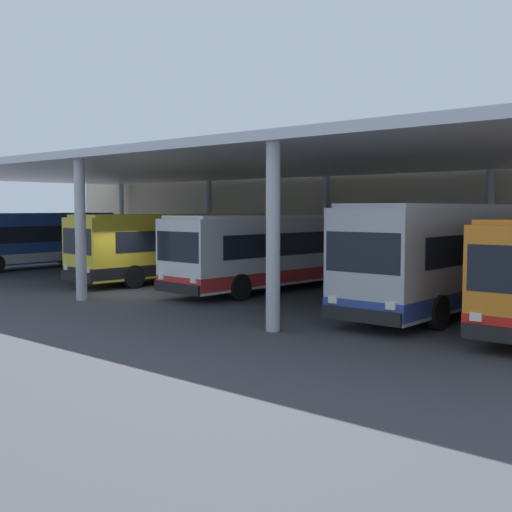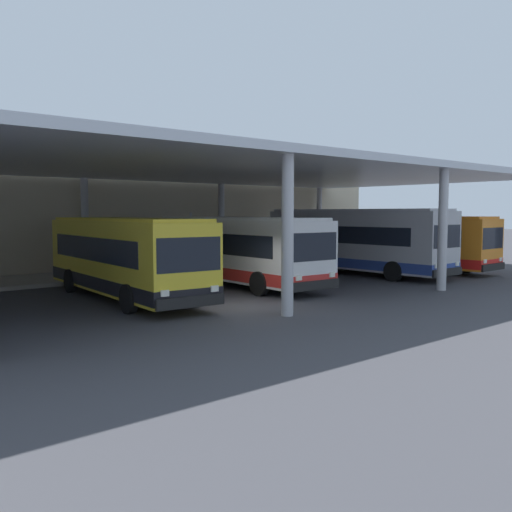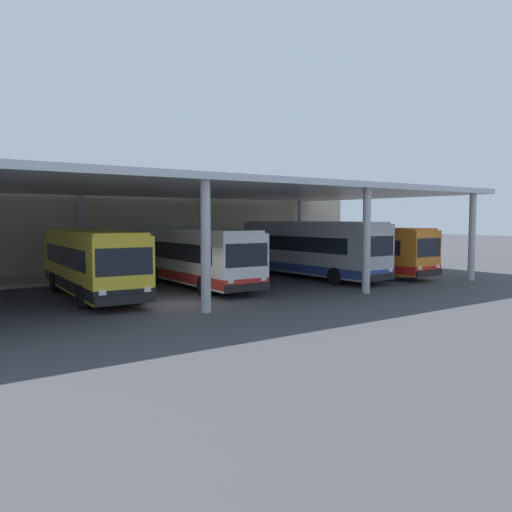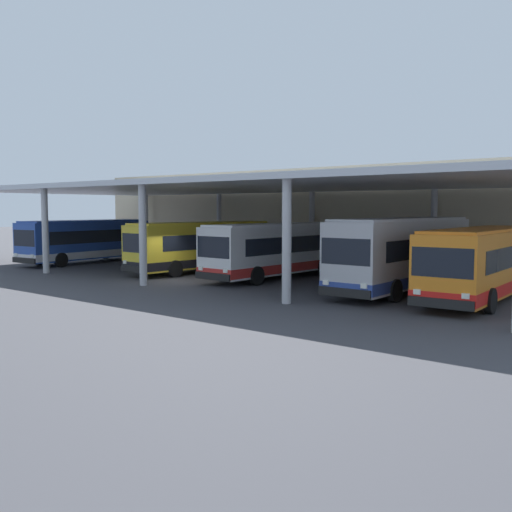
{
  "view_description": "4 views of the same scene",
  "coord_description": "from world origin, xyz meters",
  "px_view_note": "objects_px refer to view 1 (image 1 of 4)",
  "views": [
    {
      "loc": [
        20.41,
        -16.2,
        3.43
      ],
      "look_at": [
        4.62,
        2.15,
        1.62
      ],
      "focal_mm": 44.75,
      "sensor_mm": 36.0,
      "label": 1
    },
    {
      "loc": [
        -12.37,
        -15.53,
        3.38
      ],
      "look_at": [
        2.48,
        2.01,
        1.57
      ],
      "focal_mm": 38.83,
      "sensor_mm": 36.0,
      "label": 2
    },
    {
      "loc": [
        -10.24,
        -20.27,
        3.74
      ],
      "look_at": [
        6.93,
        3.77,
        1.6
      ],
      "focal_mm": 36.24,
      "sensor_mm": 36.0,
      "label": 3
    },
    {
      "loc": [
        23.45,
        -22.21,
        4.02
      ],
      "look_at": [
        2.97,
        3.24,
        1.34
      ],
      "focal_mm": 40.5,
      "sensor_mm": 36.0,
      "label": 4
    }
  ],
  "objects_px": {
    "bench_waiting": "(221,254)",
    "banner_sign": "(384,239)",
    "bus_far_bay": "(450,256)",
    "bus_middle_bay": "(273,251)",
    "bus_nearest_bay": "(34,239)",
    "bus_second_bay": "(175,246)",
    "trash_bin": "(175,251)"
  },
  "relations": [
    {
      "from": "bench_waiting",
      "to": "banner_sign",
      "type": "relative_size",
      "value": 0.56
    },
    {
      "from": "bus_far_bay",
      "to": "banner_sign",
      "type": "relative_size",
      "value": 3.54
    },
    {
      "from": "bus_middle_bay",
      "to": "banner_sign",
      "type": "distance_m",
      "value": 6.61
    },
    {
      "from": "bus_nearest_bay",
      "to": "bus_second_bay",
      "type": "xyz_separation_m",
      "value": [
        10.97,
        1.02,
        0.0
      ]
    },
    {
      "from": "trash_bin",
      "to": "bus_middle_bay",
      "type": "bearing_deg",
      "value": -26.56
    },
    {
      "from": "bus_nearest_bay",
      "to": "bench_waiting",
      "type": "distance_m",
      "value": 10.95
    },
    {
      "from": "bus_nearest_bay",
      "to": "bus_second_bay",
      "type": "relative_size",
      "value": 1.0
    },
    {
      "from": "bus_nearest_bay",
      "to": "bench_waiting",
      "type": "height_order",
      "value": "bus_nearest_bay"
    },
    {
      "from": "bus_second_bay",
      "to": "bus_far_bay",
      "type": "xyz_separation_m",
      "value": [
        13.8,
        -0.14,
        0.19
      ]
    },
    {
      "from": "bus_nearest_bay",
      "to": "trash_bin",
      "type": "bearing_deg",
      "value": 69.98
    },
    {
      "from": "trash_bin",
      "to": "bus_second_bay",
      "type": "bearing_deg",
      "value": -41.77
    },
    {
      "from": "bus_far_bay",
      "to": "trash_bin",
      "type": "bearing_deg",
      "value": 161.53
    },
    {
      "from": "banner_sign",
      "to": "bench_waiting",
      "type": "bearing_deg",
      "value": 175.71
    },
    {
      "from": "bus_second_bay",
      "to": "bench_waiting",
      "type": "relative_size",
      "value": 5.93
    },
    {
      "from": "banner_sign",
      "to": "bus_middle_bay",
      "type": "bearing_deg",
      "value": -104.99
    },
    {
      "from": "trash_bin",
      "to": "banner_sign",
      "type": "xyz_separation_m",
      "value": [
        15.52,
        -0.52,
        1.3
      ]
    },
    {
      "from": "bus_nearest_bay",
      "to": "banner_sign",
      "type": "distance_m",
      "value": 20.01
    },
    {
      "from": "bus_second_bay",
      "to": "bench_waiting",
      "type": "distance_m",
      "value": 8.63
    },
    {
      "from": "bus_middle_bay",
      "to": "bus_far_bay",
      "type": "height_order",
      "value": "bus_far_bay"
    },
    {
      "from": "bus_nearest_bay",
      "to": "bench_waiting",
      "type": "relative_size",
      "value": 5.94
    },
    {
      "from": "bus_middle_bay",
      "to": "bus_second_bay",
      "type": "bearing_deg",
      "value": -177.65
    },
    {
      "from": "trash_bin",
      "to": "banner_sign",
      "type": "bearing_deg",
      "value": -1.93
    },
    {
      "from": "bus_nearest_bay",
      "to": "bus_far_bay",
      "type": "height_order",
      "value": "bus_far_bay"
    },
    {
      "from": "bus_nearest_bay",
      "to": "banner_sign",
      "type": "height_order",
      "value": "banner_sign"
    },
    {
      "from": "bus_middle_bay",
      "to": "bus_far_bay",
      "type": "xyz_separation_m",
      "value": [
        7.99,
        -0.38,
        0.19
      ]
    },
    {
      "from": "bus_far_bay",
      "to": "bus_nearest_bay",
      "type": "bearing_deg",
      "value": -177.97
    },
    {
      "from": "bench_waiting",
      "to": "trash_bin",
      "type": "distance_m",
      "value": 3.86
    },
    {
      "from": "bus_second_bay",
      "to": "trash_bin",
      "type": "relative_size",
      "value": 10.9
    },
    {
      "from": "bus_far_bay",
      "to": "banner_sign",
      "type": "xyz_separation_m",
      "value": [
        -6.28,
        6.76,
        0.14
      ]
    },
    {
      "from": "banner_sign",
      "to": "bus_second_bay",
      "type": "bearing_deg",
      "value": -138.66
    },
    {
      "from": "trash_bin",
      "to": "banner_sign",
      "type": "distance_m",
      "value": 15.58
    },
    {
      "from": "bus_second_bay",
      "to": "trash_bin",
      "type": "bearing_deg",
      "value": 138.23
    }
  ]
}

